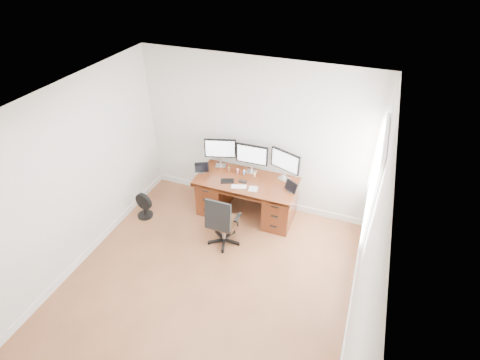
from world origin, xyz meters
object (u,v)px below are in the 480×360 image
(office_chair, at_px, (222,229))
(floor_fan, at_px, (144,206))
(monitor_center, at_px, (252,155))
(desk, at_px, (247,196))
(keyboard, at_px, (239,187))

(office_chair, bearing_deg, floor_fan, 175.00)
(office_chair, distance_m, monitor_center, 1.34)
(desk, distance_m, keyboard, 0.44)
(desk, height_order, monitor_center, monitor_center)
(office_chair, height_order, monitor_center, monitor_center)
(monitor_center, height_order, keyboard, monitor_center)
(floor_fan, xyz_separation_m, keyboard, (1.62, 0.44, 0.53))
(desk, bearing_deg, office_chair, -97.02)
(floor_fan, xyz_separation_m, monitor_center, (1.67, 0.94, 0.86))
(desk, xyz_separation_m, keyboard, (-0.05, -0.26, 0.36))
(desk, relative_size, office_chair, 1.79)
(floor_fan, height_order, monitor_center, monitor_center)
(office_chair, xyz_separation_m, monitor_center, (0.10, 1.08, 0.77))
(desk, xyz_separation_m, monitor_center, (0.00, 0.24, 0.68))
(monitor_center, relative_size, keyboard, 2.21)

